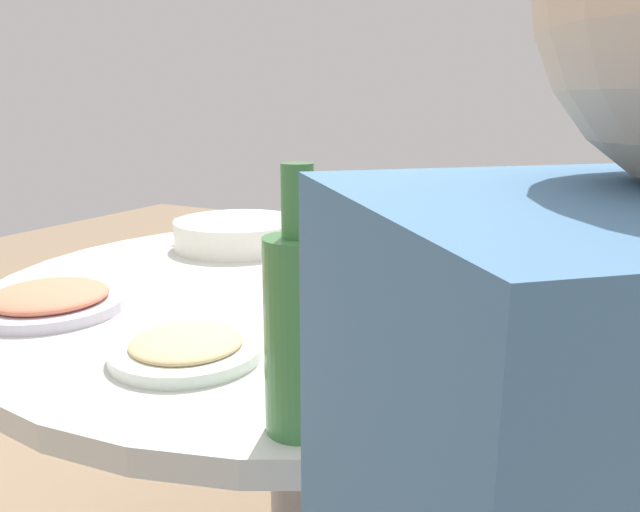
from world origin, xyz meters
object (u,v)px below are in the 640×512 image
object	(u,v)px
soup_bowl	(238,234)
dish_eggplant	(421,255)
round_dining_table	(309,362)
tea_cup_far	(397,223)
dish_noodles	(187,347)
tea_cup_near	(562,262)
dish_shrimp	(49,300)
green_bottle	(299,328)
rice_bowl	(482,308)
tea_cup_side	(588,280)

from	to	relation	value
soup_bowl	dish_eggplant	bearing A→B (deg)	-84.56
round_dining_table	tea_cup_far	size ratio (longest dim) A/B	16.62
soup_bowl	dish_noodles	size ratio (longest dim) A/B	1.57
soup_bowl	tea_cup_near	size ratio (longest dim) A/B	4.70
dish_shrimp	tea_cup_far	world-z (taller)	tea_cup_far
green_bottle	tea_cup_far	bearing A→B (deg)	15.13
dish_eggplant	dish_noodles	bearing A→B (deg)	168.72
dish_shrimp	tea_cup_near	size ratio (longest dim) A/B	3.50
round_dining_table	soup_bowl	size ratio (longest dim) A/B	3.71
dish_shrimp	green_bottle	bearing A→B (deg)	-103.89
round_dining_table	dish_shrimp	world-z (taller)	dish_shrimp
rice_bowl	soup_bowl	xyz separation A→B (m)	(0.28, 0.61, -0.01)
rice_bowl	tea_cup_near	bearing A→B (deg)	-9.08
dish_noodles	tea_cup_near	bearing A→B (deg)	-30.66
tea_cup_far	green_bottle	bearing A→B (deg)	-164.87
dish_shrimp	tea_cup_near	distance (m)	0.90
dish_noodles	dish_shrimp	xyz separation A→B (m)	(0.04, 0.31, 0.00)
tea_cup_near	tea_cup_side	size ratio (longest dim) A/B	0.84
rice_bowl	tea_cup_far	world-z (taller)	rice_bowl
round_dining_table	soup_bowl	distance (m)	0.37
soup_bowl	tea_cup_near	distance (m)	0.68
dish_shrimp	tea_cup_side	xyz separation A→B (m)	(0.45, -0.74, 0.02)
round_dining_table	dish_eggplant	xyz separation A→B (m)	(0.21, -0.14, 0.17)
dish_noodles	round_dining_table	bearing A→B (deg)	3.65
round_dining_table	tea_cup_side	xyz separation A→B (m)	(0.12, -0.45, 0.19)
dish_eggplant	rice_bowl	bearing A→B (deg)	-148.24
green_bottle	tea_cup_far	xyz separation A→B (m)	(0.90, 0.24, -0.07)
soup_bowl	rice_bowl	bearing A→B (deg)	-114.63
green_bottle	dish_eggplant	bearing A→B (deg)	8.68
soup_bowl	tea_cup_side	distance (m)	0.73
tea_cup_far	tea_cup_side	distance (m)	0.56
rice_bowl	tea_cup_near	world-z (taller)	rice_bowl
green_bottle	tea_cup_near	size ratio (longest dim) A/B	4.06
soup_bowl	dish_shrimp	bearing A→B (deg)	179.03
soup_bowl	tea_cup_side	size ratio (longest dim) A/B	3.97
soup_bowl	green_bottle	world-z (taller)	green_bottle
rice_bowl	round_dining_table	bearing A→B (deg)	72.43
rice_bowl	tea_cup_far	bearing A→B (deg)	31.57
green_bottle	dish_noodles	bearing A→B (deg)	67.99
dish_shrimp	tea_cup_far	size ratio (longest dim) A/B	3.34
dish_noodles	dish_eggplant	bearing A→B (deg)	-11.28
dish_noodles	dish_shrimp	bearing A→B (deg)	82.20
dish_noodles	tea_cup_side	xyz separation A→B (m)	(0.49, -0.43, 0.02)
dish_eggplant	dish_noodles	distance (m)	0.59
round_dining_table	dish_noodles	distance (m)	0.40
tea_cup_near	tea_cup_far	xyz separation A→B (m)	(0.18, 0.40, 0.01)
rice_bowl	soup_bowl	world-z (taller)	rice_bowl
dish_eggplant	green_bottle	xyz separation A→B (m)	(-0.66, -0.10, 0.09)
dish_noodles	green_bottle	world-z (taller)	green_bottle
dish_shrimp	dish_eggplant	bearing A→B (deg)	-38.35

